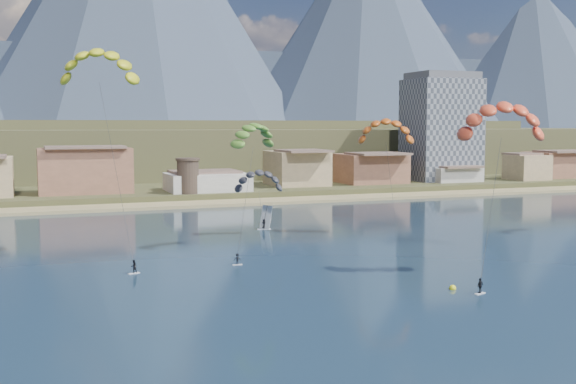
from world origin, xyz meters
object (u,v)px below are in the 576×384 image
Objects in this scene: buoy at (453,288)px; windsurfer at (265,222)px; kitesurfer_orange at (502,115)px; kitesurfer_yellow at (99,62)px; kitesurfer_green at (253,133)px; apartment_tower at (441,127)px; watchtower at (188,175)px.

windsurfer is at bearing 96.11° from buoy.
kitesurfer_yellow is at bearing 145.79° from kitesurfer_orange.
windsurfer is (29.53, 15.98, -25.88)m from kitesurfer_yellow.
buoy is at bearing -66.83° from kitesurfer_green.
kitesurfer_yellow is 1.34× the size of kitesurfer_orange.
apartment_tower is at bearing 36.47° from kitesurfer_yellow.
kitesurfer_green is 38.49m from buoy.
buoy is at bearing -122.30° from apartment_tower.
windsurfer is 50.72m from buoy.
windsurfer is at bearing 28.42° from kitesurfer_yellow.
kitesurfer_orange is 22.12m from buoy.
kitesurfer_yellow is (-26.41, -64.64, 20.86)m from watchtower.
kitesurfer_yellow is 1.50× the size of kitesurfer_green.
buoy is (-9.38, -4.32, -19.56)m from kitesurfer_orange.
buoy is at bearing -155.29° from kitesurfer_orange.
apartment_tower is 82.02m from watchtower.
buoy is at bearing -85.09° from watchtower.
apartment_tower is 1.04× the size of kitesurfer_yellow.
kitesurfer_orange is (17.89, -94.77, 13.33)m from watchtower.
kitesurfer_yellow reaches higher than kitesurfer_orange.
apartment_tower is 100.54m from windsurfer.
windsurfer is at bearing 66.59° from kitesurfer_green.
kitesurfer_green is at bearing -94.26° from watchtower.
kitesurfer_green is at bearing -7.51° from kitesurfer_yellow.
windsurfer is (8.14, 18.80, -16.05)m from kitesurfer_green.
kitesurfer_yellow is 56.04m from buoy.
windsurfer is (3.12, -48.66, -5.02)m from watchtower.
watchtower is 68.54m from kitesurfer_green.
kitesurfer_orange is 51.77m from windsurfer.
kitesurfer_green is 26.03m from windsurfer.
kitesurfer_yellow reaches higher than kitesurfer_green.
kitesurfer_orange reaches higher than buoy.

